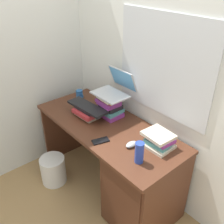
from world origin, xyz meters
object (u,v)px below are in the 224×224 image
(book_stack_tall, at_px, (110,106))
(book_stack_side, at_px, (159,140))
(computer_mouse, at_px, (131,144))
(book_stack_keyboard_riser, at_px, (87,112))
(cell_phone, at_px, (101,141))
(wastebasket, at_px, (53,170))
(water_bottle, at_px, (139,153))
(mug, at_px, (80,94))
(laptop, at_px, (115,88))
(desk, at_px, (133,177))
(keyboard, at_px, (87,107))

(book_stack_tall, bearing_deg, book_stack_side, -1.30)
(computer_mouse, bearing_deg, book_stack_keyboard_riser, 179.97)
(cell_phone, bearing_deg, wastebasket, -143.94)
(computer_mouse, relative_size, water_bottle, 0.63)
(cell_phone, bearing_deg, computer_mouse, 51.62)
(book_stack_keyboard_riser, bearing_deg, computer_mouse, -0.03)
(computer_mouse, distance_m, mug, 0.95)
(computer_mouse, bearing_deg, cell_phone, -145.05)
(book_stack_side, relative_size, laptop, 0.74)
(mug, bearing_deg, desk, -7.82)
(water_bottle, bearing_deg, book_stack_side, 96.36)
(desk, xyz_separation_m, laptop, (-0.49, 0.22, 0.59))
(book_stack_keyboard_riser, height_order, wastebasket, book_stack_keyboard_riser)
(book_stack_side, distance_m, keyboard, 0.74)
(mug, height_order, cell_phone, mug)
(computer_mouse, bearing_deg, desk, 51.62)
(keyboard, relative_size, wastebasket, 1.45)
(book_stack_keyboard_riser, bearing_deg, book_stack_tall, 55.66)
(book_stack_keyboard_riser, distance_m, wastebasket, 0.73)
(computer_mouse, height_order, mug, mug)
(keyboard, relative_size, water_bottle, 2.53)
(book_stack_tall, height_order, computer_mouse, book_stack_tall)
(laptop, xyz_separation_m, cell_phone, (0.26, -0.38, -0.26))
(keyboard, bearing_deg, cell_phone, -25.81)
(book_stack_tall, xyz_separation_m, laptop, (0.00, 0.07, 0.16))
(cell_phone, relative_size, wastebasket, 0.47)
(keyboard, bearing_deg, book_stack_keyboard_riser, -92.95)
(keyboard, height_order, mug, keyboard)
(computer_mouse, bearing_deg, water_bottle, -27.07)
(book_stack_side, bearing_deg, book_stack_tall, 178.70)
(cell_phone, bearing_deg, water_bottle, 26.00)
(mug, xyz_separation_m, water_bottle, (1.10, -0.23, 0.04))
(book_stack_keyboard_riser, distance_m, laptop, 0.34)
(book_stack_tall, relative_size, computer_mouse, 2.31)
(desk, height_order, book_stack_keyboard_riser, book_stack_keyboard_riser)
(book_stack_tall, height_order, water_bottle, book_stack_tall)
(computer_mouse, bearing_deg, book_stack_tall, 159.87)
(book_stack_side, bearing_deg, water_bottle, -83.64)
(water_bottle, bearing_deg, book_stack_tall, 158.01)
(laptop, distance_m, computer_mouse, 0.58)
(book_stack_keyboard_riser, bearing_deg, cell_phone, -20.60)
(mug, bearing_deg, wastebasket, -69.99)
(book_stack_side, xyz_separation_m, keyboard, (-0.73, -0.15, 0.04))
(book_stack_side, distance_m, cell_phone, 0.46)
(keyboard, bearing_deg, computer_mouse, -5.08)
(book_stack_keyboard_riser, height_order, water_bottle, water_bottle)
(laptop, xyz_separation_m, computer_mouse, (0.47, -0.24, -0.24))
(book_stack_tall, distance_m, mug, 0.47)
(keyboard, distance_m, wastebasket, 0.78)
(book_stack_keyboard_riser, distance_m, cell_phone, 0.41)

